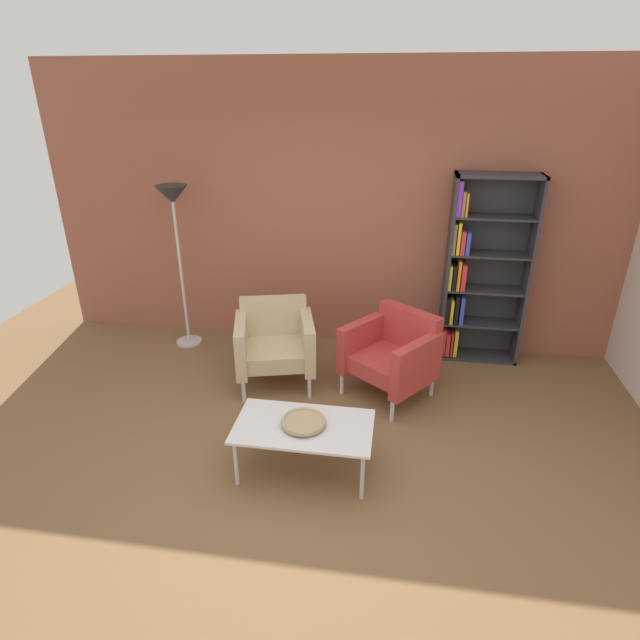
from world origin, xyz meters
TOP-DOWN VIEW (x-y plane):
  - ground_plane at (0.00, 0.00)m, footprint 8.32×8.32m
  - brick_back_panel at (0.00, 2.46)m, footprint 6.40×0.12m
  - bookshelf_tall at (1.36, 2.25)m, footprint 0.80×0.30m
  - coffee_table_low at (-0.03, 0.20)m, footprint 1.00×0.56m
  - decorative_bowl at (-0.03, 0.20)m, footprint 0.32×0.32m
  - armchair_near_window at (-0.55, 1.44)m, footprint 0.86×0.81m
  - armchair_corner_red at (0.58, 1.39)m, footprint 0.95×0.94m
  - floor_lamp_torchiere at (-1.70, 2.06)m, footprint 0.32×0.32m

SIDE VIEW (x-z plane):
  - ground_plane at x=0.00m, z-range 0.00..0.00m
  - coffee_table_low at x=-0.03m, z-range 0.17..0.57m
  - armchair_near_window at x=-0.55m, z-range 0.02..0.80m
  - armchair_corner_red at x=0.58m, z-range 0.02..0.80m
  - decorative_bowl at x=-0.03m, z-range 0.41..0.46m
  - bookshelf_tall at x=1.36m, z-range -0.02..1.88m
  - floor_lamp_torchiere at x=-1.70m, z-range 0.58..2.32m
  - brick_back_panel at x=0.00m, z-range 0.00..2.90m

